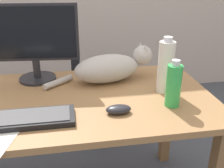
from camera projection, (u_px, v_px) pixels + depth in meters
desk at (80, 116)px, 1.34m from camera, size 1.31×0.75×0.70m
office_chair at (94, 88)px, 2.15m from camera, size 0.48×0.48×0.90m
monitor at (33, 40)px, 1.41m from camera, size 0.48×0.20×0.42m
keyboard at (20, 119)px, 1.08m from camera, size 0.44×0.15×0.03m
cat at (111, 67)px, 1.45m from camera, size 0.61×0.25×0.20m
computer_mouse at (118, 109)px, 1.15m from camera, size 0.11×0.06×0.04m
water_bottle at (174, 85)px, 1.18m from camera, size 0.07×0.07×0.22m
spray_bottle at (166, 66)px, 1.31m from camera, size 0.08×0.08×0.28m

